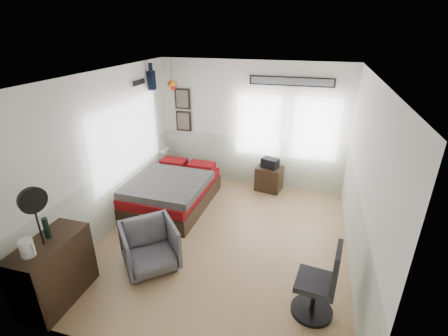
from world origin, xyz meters
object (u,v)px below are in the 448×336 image
(dresser, at_px, (54,271))
(task_chair, at_px, (320,288))
(bed, at_px, (172,191))
(armchair, at_px, (150,246))
(nightstand, at_px, (269,178))

(dresser, bearing_deg, task_chair, 11.28)
(bed, bearing_deg, task_chair, -33.23)
(bed, xyz_separation_m, armchair, (0.43, -1.75, 0.04))
(nightstand, bearing_deg, bed, -135.07)
(dresser, bearing_deg, armchair, 45.89)
(dresser, height_order, task_chair, task_chair)
(dresser, distance_m, task_chair, 3.34)
(dresser, xyz_separation_m, task_chair, (3.28, 0.65, -0.03))
(bed, bearing_deg, nightstand, 36.03)
(bed, height_order, armchair, armchair)
(nightstand, bearing_deg, dresser, -108.94)
(bed, distance_m, armchair, 1.81)
(bed, distance_m, dresser, 2.69)
(bed, height_order, nightstand, bed)
(armchair, relative_size, task_chair, 0.74)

